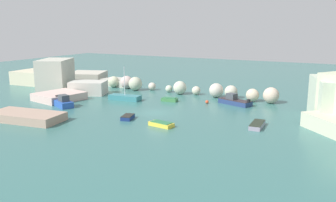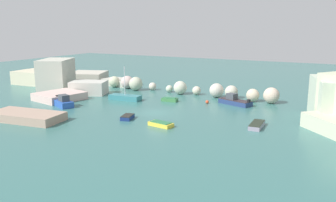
{
  "view_description": "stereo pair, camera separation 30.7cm",
  "coord_description": "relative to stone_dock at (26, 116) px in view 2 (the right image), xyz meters",
  "views": [
    {
      "loc": [
        23.9,
        -41.5,
        11.87
      ],
      "look_at": [
        0.0,
        3.56,
        1.0
      ],
      "focal_mm": 38.19,
      "sensor_mm": 36.0,
      "label": 1
    },
    {
      "loc": [
        24.18,
        -41.36,
        11.87
      ],
      "look_at": [
        0.0,
        3.56,
        1.0
      ],
      "focal_mm": 38.19,
      "sensor_mm": 36.0,
      "label": 2
    }
  ],
  "objects": [
    {
      "name": "cliff_headland_left",
      "position": [
        -13.84,
        20.72,
        1.17
      ],
      "size": [
        24.85,
        25.22,
        5.72
      ],
      "color": "beige",
      "rests_on": "ground"
    },
    {
      "name": "moored_boat_4",
      "position": [
        20.43,
        21.52,
        -0.0
      ],
      "size": [
        5.46,
        3.45,
        1.63
      ],
      "rotation": [
        0.0,
        0.0,
        2.8
      ],
      "color": "navy",
      "rests_on": "cove_water"
    },
    {
      "name": "rock_breakwater",
      "position": [
        10.04,
        25.24,
        0.61
      ],
      "size": [
        32.58,
        3.72,
        2.51
      ],
      "color": "beige",
      "rests_on": "ground"
    },
    {
      "name": "moored_boat_5",
      "position": [
        26.65,
        10.71,
        -0.24
      ],
      "size": [
        1.51,
        3.74,
        0.57
      ],
      "rotation": [
        0.0,
        0.0,
        1.63
      ],
      "color": "gray",
      "rests_on": "cove_water"
    },
    {
      "name": "moored_boat_6",
      "position": [
        16.39,
        5.77,
        -0.26
      ],
      "size": [
        3.18,
        1.83,
        0.54
      ],
      "rotation": [
        0.0,
        0.0,
        2.98
      ],
      "color": "yellow",
      "rests_on": "cove_water"
    },
    {
      "name": "moored_boat_2",
      "position": [
        3.75,
        16.39,
        -0.11
      ],
      "size": [
        5.33,
        2.36,
        5.42
      ],
      "rotation": [
        0.0,
        0.0,
        3.24
      ],
      "color": "teal",
      "rests_on": "cove_water"
    },
    {
      "name": "moored_boat_0",
      "position": [
        -1.68,
        8.12,
        0.11
      ],
      "size": [
        4.61,
        3.33,
        1.83
      ],
      "rotation": [
        0.0,
        0.0,
        5.87
      ],
      "color": "#2A54B3",
      "rests_on": "cove_water"
    },
    {
      "name": "channel_buoy",
      "position": [
        16.5,
        20.13,
        -0.26
      ],
      "size": [
        0.52,
        0.52,
        0.52
      ],
      "primitive_type": "sphere",
      "color": "#E04C28",
      "rests_on": "cove_water"
    },
    {
      "name": "cove_water",
      "position": [
        12.5,
        11.24,
        -0.53
      ],
      "size": [
        160.0,
        160.0,
        0.0
      ],
      "primitive_type": "plane",
      "color": "#366B67",
      "rests_on": "ground"
    },
    {
      "name": "moored_boat_1",
      "position": [
        10.59,
        18.88,
        -0.24
      ],
      "size": [
        2.63,
        1.42,
        0.6
      ],
      "rotation": [
        0.0,
        0.0,
        0.1
      ],
      "color": "#3D7D46",
      "rests_on": "cove_water"
    },
    {
      "name": "moored_boat_3",
      "position": [
        10.97,
        6.61,
        -0.27
      ],
      "size": [
        1.8,
        2.51,
        0.52
      ],
      "rotation": [
        0.0,
        0.0,
        1.85
      ],
      "color": "navy",
      "rests_on": "cove_water"
    },
    {
      "name": "stone_dock",
      "position": [
        0.0,
        0.0,
        0.0
      ],
      "size": [
        9.95,
        5.59,
        1.05
      ],
      "primitive_type": "cube",
      "rotation": [
        0.0,
        0.0,
        0.14
      ],
      "color": "tan",
      "rests_on": "ground"
    }
  ]
}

